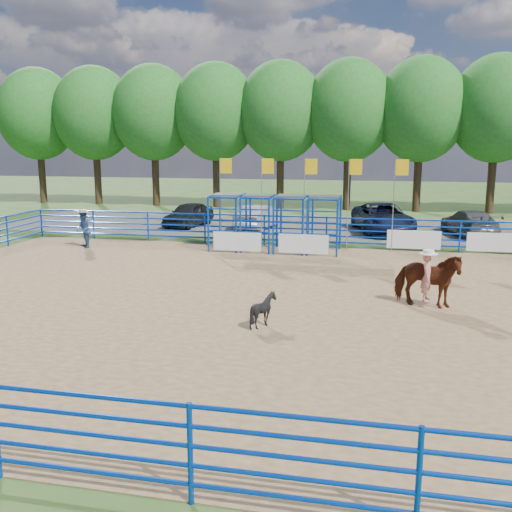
# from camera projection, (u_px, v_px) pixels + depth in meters

# --- Properties ---
(ground) EXTENTS (120.00, 120.00, 0.00)m
(ground) POSITION_uv_depth(u_px,v_px,m) (296.00, 306.00, 17.48)
(ground) COLOR #405E25
(ground) RESTS_ON ground
(arena_dirt) EXTENTS (30.00, 20.00, 0.02)m
(arena_dirt) POSITION_uv_depth(u_px,v_px,m) (296.00, 305.00, 17.48)
(arena_dirt) COLOR #97744B
(arena_dirt) RESTS_ON ground
(gravel_strip) EXTENTS (40.00, 10.00, 0.01)m
(gravel_strip) POSITION_uv_depth(u_px,v_px,m) (337.00, 227.00, 33.78)
(gravel_strip) COLOR slate
(gravel_strip) RESTS_ON ground
(horse_and_rider) EXTENTS (2.16, 1.34, 2.49)m
(horse_and_rider) POSITION_uv_depth(u_px,v_px,m) (427.00, 277.00, 17.12)
(horse_and_rider) COLOR #5D2812
(horse_and_rider) RESTS_ON arena_dirt
(calf) EXTENTS (1.03, 0.98, 0.92)m
(calf) POSITION_uv_depth(u_px,v_px,m) (263.00, 310.00, 15.39)
(calf) COLOR black
(calf) RESTS_ON arena_dirt
(spectator_cowboy) EXTENTS (1.04, 1.07, 1.80)m
(spectator_cowboy) POSITION_uv_depth(u_px,v_px,m) (83.00, 229.00, 26.89)
(spectator_cowboy) COLOR navy
(spectator_cowboy) RESTS_ON arena_dirt
(car_a) EXTENTS (2.34, 4.38, 1.42)m
(car_a) POSITION_uv_depth(u_px,v_px,m) (188.00, 214.00, 33.96)
(car_a) COLOR black
(car_a) RESTS_ON gravel_strip
(car_b) EXTENTS (2.21, 4.46, 1.41)m
(car_b) POSITION_uv_depth(u_px,v_px,m) (259.00, 217.00, 32.99)
(car_b) COLOR gray
(car_b) RESTS_ON gravel_strip
(car_c) EXTENTS (3.89, 6.23, 1.61)m
(car_c) POSITION_uv_depth(u_px,v_px,m) (383.00, 218.00, 31.56)
(car_c) COLOR #161A38
(car_c) RESTS_ON gravel_strip
(car_d) EXTENTS (2.86, 5.05, 1.38)m
(car_d) POSITION_uv_depth(u_px,v_px,m) (469.00, 223.00, 30.52)
(car_d) COLOR #535355
(car_d) RESTS_ON gravel_strip
(perimeter_fence) EXTENTS (30.10, 20.10, 1.50)m
(perimeter_fence) POSITION_uv_depth(u_px,v_px,m) (296.00, 282.00, 17.33)
(perimeter_fence) COLOR #083DBE
(perimeter_fence) RESTS_ON ground
(chute_assembly) EXTENTS (19.32, 2.41, 4.20)m
(chute_assembly) POSITION_uv_depth(u_px,v_px,m) (283.00, 224.00, 26.10)
(chute_assembly) COLOR #083DBE
(chute_assembly) RESTS_ON ground
(treeline) EXTENTS (56.40, 6.40, 11.24)m
(treeline) POSITION_uv_depth(u_px,v_px,m) (349.00, 106.00, 40.93)
(treeline) COLOR #3F2B19
(treeline) RESTS_ON ground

